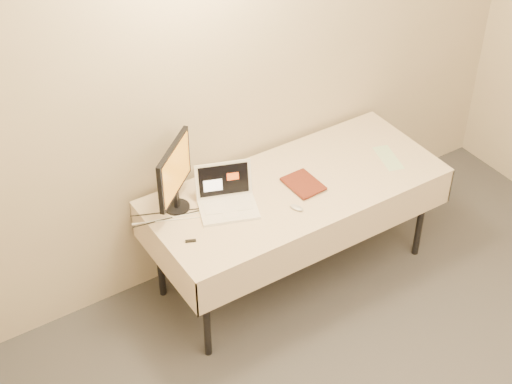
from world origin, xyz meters
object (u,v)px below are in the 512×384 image
laptop (226,197)px  book (292,175)px  table (296,193)px  monitor (174,173)px

laptop → book: bearing=5.8°
table → book: size_ratio=7.55×
book → monitor: bearing=159.1°
laptop → monitor: 0.36m
laptop → table: bearing=11.1°
table → monitor: (-0.72, 0.20, 0.32)m
laptop → monitor: bearing=173.2°
monitor → table: bearing=-56.7°
table → monitor: 0.81m
monitor → book: (0.66, -0.23, -0.14)m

